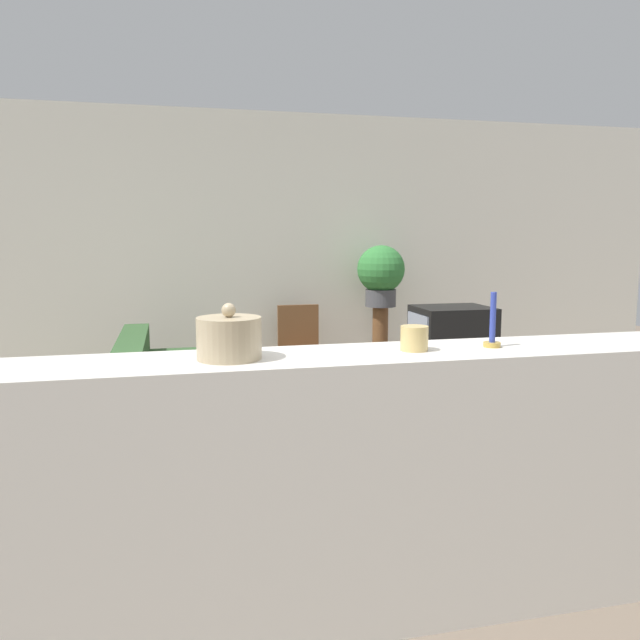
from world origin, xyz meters
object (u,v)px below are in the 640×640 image
at_px(wooden_chair, 301,347).
at_px(potted_plant, 381,273).
at_px(television, 452,336).
at_px(couch, 175,409).
at_px(decorative_bowl, 229,338).

distance_m(wooden_chair, potted_plant, 1.05).
height_order(television, wooden_chair, television).
xyz_separation_m(couch, television, (2.25, 0.19, 0.43)).
height_order(wooden_chair, decorative_bowl, decorative_bowl).
bearing_deg(potted_plant, wooden_chair, -176.91).
distance_m(potted_plant, decorative_bowl, 3.88).
bearing_deg(wooden_chair, decorative_bowl, -105.92).
distance_m(couch, wooden_chair, 1.66).
relative_size(television, potted_plant, 1.04).
xyz_separation_m(potted_plant, decorative_bowl, (-1.77, -3.45, -0.01)).
distance_m(couch, decorative_bowl, 2.43).
distance_m(wooden_chair, decorative_bowl, 3.61).
xyz_separation_m(couch, potted_plant, (1.98, 1.20, 0.89)).
height_order(television, potted_plant, potted_plant).
bearing_deg(couch, television, 4.85).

